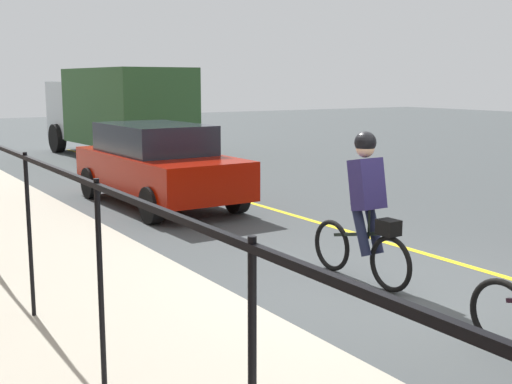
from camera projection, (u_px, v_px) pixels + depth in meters
The scene contains 7 objects.
ground_plane at pixel (393, 292), 7.68m from camera, with size 80.00×80.00×0.00m, color #3F4445.
lane_line_centre at pixel (485, 271), 8.52m from camera, with size 36.00×0.12×0.01m, color yellow.
sidewalk at pixel (109, 348), 5.88m from camera, with size 40.00×3.20×0.15m, color #A7A08F.
iron_fence at pixel (27, 194), 6.30m from camera, with size 20.23×0.04×1.60m.
cyclist_lead at pixel (365, 208), 7.92m from camera, with size 1.71×0.37×1.83m.
parked_sedan_rear at pixel (158, 163), 12.95m from camera, with size 4.44×2.00×1.58m.
box_truck_background at pixel (117, 108), 21.04m from camera, with size 6.83×2.83×2.78m.
Camera 1 is at (-5.41, 5.27, 2.41)m, focal length 46.74 mm.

